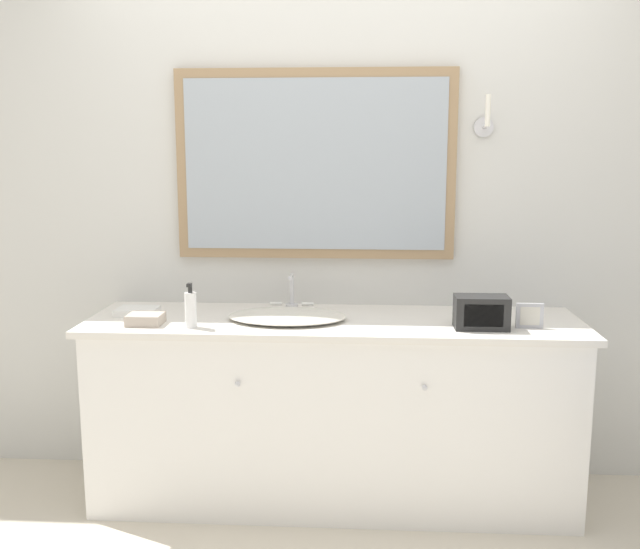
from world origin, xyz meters
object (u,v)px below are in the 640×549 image
soap_bottle (191,309)px  picture_frame (530,316)px  sink_basin (288,315)px  appliance_box (481,312)px

soap_bottle → picture_frame: 1.43m
sink_basin → picture_frame: size_ratio=4.63×
picture_frame → appliance_box: bearing=-175.3°
sink_basin → picture_frame: bearing=-5.1°
picture_frame → soap_bottle: bearing=-176.9°
appliance_box → picture_frame: bearing=4.7°
appliance_box → picture_frame: appliance_box is taller
soap_bottle → picture_frame: bearing=3.1°
soap_bottle → appliance_box: (1.22, 0.06, -0.01)m
soap_bottle → picture_frame: soap_bottle is taller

